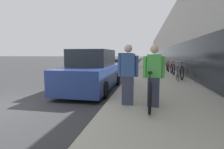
% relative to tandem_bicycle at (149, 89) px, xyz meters
% --- Properties ---
extents(sidewalk_slab, '(3.54, 70.00, 0.12)m').
position_rel_tandem_bicycle_xyz_m(sidewalk_slab, '(0.55, 19.81, -0.47)').
color(sidewalk_slab, '#A39E8E').
rests_on(sidewalk_slab, ground).
extents(storefront_facade, '(10.01, 70.00, 6.09)m').
position_rel_tandem_bicycle_xyz_m(storefront_facade, '(7.35, 27.81, 2.51)').
color(storefront_facade, '#BCB7AD').
rests_on(storefront_facade, ground).
extents(tandem_bicycle, '(0.52, 2.73, 0.98)m').
position_rel_tandem_bicycle_xyz_m(tandem_bicycle, '(0.00, 0.00, 0.00)').
color(tandem_bicycle, black).
rests_on(tandem_bicycle, sidewalk_slab).
extents(person_rider, '(0.56, 0.22, 1.65)m').
position_rel_tandem_bicycle_xyz_m(person_rider, '(0.10, -0.34, 0.42)').
color(person_rider, '#33384C').
rests_on(person_rider, sidewalk_slab).
extents(person_bystander, '(0.57, 0.22, 1.67)m').
position_rel_tandem_bicycle_xyz_m(person_bystander, '(-0.59, -0.28, 0.43)').
color(person_bystander, '#33384C').
rests_on(person_bystander, sidewalk_slab).
extents(bike_rack_hoop, '(0.05, 0.60, 0.84)m').
position_rel_tandem_bicycle_xyz_m(bike_rack_hoop, '(1.55, 4.43, 0.10)').
color(bike_rack_hoop, '#4C4C51').
rests_on(bike_rack_hoop, sidewalk_slab).
extents(cruiser_bike_nearest, '(0.52, 1.92, 0.99)m').
position_rel_tandem_bicycle_xyz_m(cruiser_bike_nearest, '(1.83, 5.47, -0.00)').
color(cruiser_bike_nearest, black).
rests_on(cruiser_bike_nearest, sidewalk_slab).
extents(cruiser_bike_middle, '(0.52, 1.78, 0.95)m').
position_rel_tandem_bicycle_xyz_m(cruiser_bike_middle, '(1.74, 7.71, -0.01)').
color(cruiser_bike_middle, black).
rests_on(cruiser_bike_middle, sidewalk_slab).
extents(cruiser_bike_farthest, '(0.52, 1.65, 0.86)m').
position_rel_tandem_bicycle_xyz_m(cruiser_bike_farthest, '(1.67, 9.87, -0.04)').
color(cruiser_bike_farthest, black).
rests_on(cruiser_bike_farthest, sidewalk_slab).
extents(parked_sedan_curbside, '(1.84, 4.53, 1.71)m').
position_rel_tandem_bicycle_xyz_m(parked_sedan_curbside, '(-2.32, 2.04, 0.24)').
color(parked_sedan_curbside, navy).
rests_on(parked_sedan_curbside, ground).
extents(vintage_roadster_curbside, '(1.82, 4.35, 1.10)m').
position_rel_tandem_bicycle_xyz_m(vintage_roadster_curbside, '(-2.24, 8.64, -0.05)').
color(vintage_roadster_curbside, '#4C5156').
rests_on(vintage_roadster_curbside, ground).
extents(parked_sedan_far, '(1.83, 4.71, 1.65)m').
position_rel_tandem_bicycle_xyz_m(parked_sedan_far, '(-2.28, 14.65, 0.21)').
color(parked_sedan_far, white).
rests_on(parked_sedan_far, ground).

